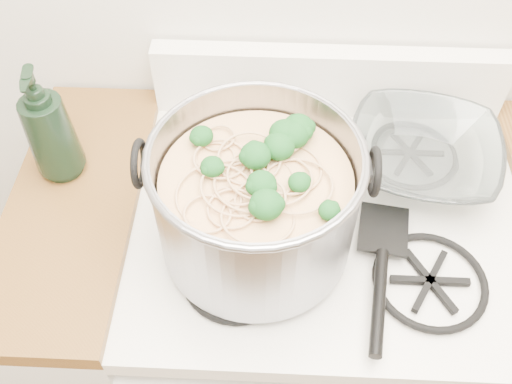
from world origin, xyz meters
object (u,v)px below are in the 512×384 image
Objects in this scene: stock_pot at (256,202)px; spatula at (384,227)px; gas_range at (312,322)px; glass_bowl at (421,161)px; bottle at (47,125)px.

stock_pot is 0.26m from spatula.
gas_range is at bearing 161.21° from spatula.
stock_pot is 1.23× the size of spatula.
glass_bowl is at bearing 31.01° from stock_pot.
gas_range is 3.68× the size of bottle.
stock_pot is 0.43m from bottle.
gas_range is 2.42× the size of stock_pot.
stock_pot reaches higher than spatula.
bottle is (-0.54, 0.08, 0.61)m from gas_range.
bottle is (-0.63, 0.13, 0.11)m from spatula.
spatula reaches higher than gas_range.
gas_range is 0.82m from bottle.
glass_bowl is 0.73m from bottle.
gas_range is 2.98× the size of spatula.
glass_bowl is at bearing 32.49° from gas_range.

